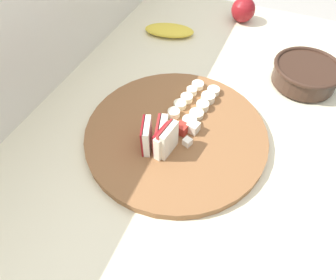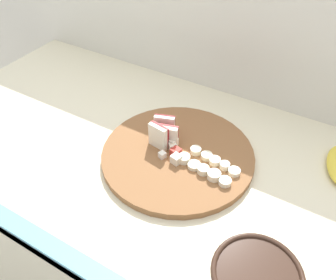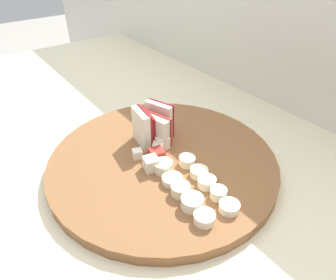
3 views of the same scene
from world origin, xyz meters
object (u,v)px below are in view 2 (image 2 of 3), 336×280
at_px(cutting_board, 178,155).
at_px(apple_wedge_fan, 162,133).
at_px(apple_dice_pile, 171,149).
at_px(ceramic_bowl, 256,279).
at_px(banana_slice_rows, 208,166).

xyz_separation_m(cutting_board, apple_wedge_fan, (-0.05, 0.01, 0.04)).
height_order(cutting_board, apple_dice_pile, apple_dice_pile).
xyz_separation_m(apple_dice_pile, ceramic_bowl, (0.28, -0.21, 0.00)).
bearing_deg(apple_dice_pile, banana_slice_rows, -1.25).
bearing_deg(apple_wedge_fan, banana_slice_rows, -9.62).
xyz_separation_m(apple_dice_pile, banana_slice_rows, (0.10, -0.00, -0.00)).
relative_size(cutting_board, banana_slice_rows, 2.53).
relative_size(apple_dice_pile, banana_slice_rows, 0.61).
relative_size(apple_wedge_fan, banana_slice_rows, 0.51).
bearing_deg(ceramic_bowl, banana_slice_rows, 132.34).
relative_size(cutting_board, ceramic_bowl, 2.35).
relative_size(cutting_board, apple_wedge_fan, 4.92).
xyz_separation_m(cutting_board, ceramic_bowl, (0.27, -0.21, 0.02)).
xyz_separation_m(cutting_board, banana_slice_rows, (0.08, -0.01, 0.02)).
bearing_deg(cutting_board, apple_wedge_fan, 166.01).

